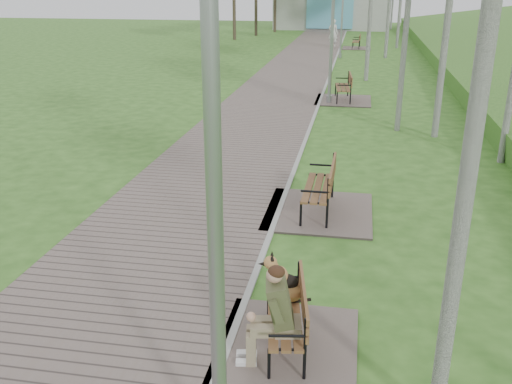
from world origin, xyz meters
The scene contains 11 objects.
walkway centered at (-1.75, 21.50, 0.02)m, with size 3.50×67.00×0.04m, color #72625C.
kerb centered at (0.00, 21.50, 0.03)m, with size 0.10×67.00×0.05m, color #999993.
building_north centered at (-1.50, 50.97, 1.99)m, with size 10.00×5.20×4.00m.
bench_main centered at (0.62, 2.41, 0.41)m, with size 1.69×1.88×1.47m.
bench_second centered at (0.74, 6.84, 0.23)m, with size 2.02×2.25×1.24m.
bench_third centered at (0.81, 17.85, 0.23)m, with size 2.02×2.24×1.24m.
bench_far centered at (1.04, 35.25, 0.21)m, with size 1.81×2.01×1.11m.
lamp_post_near centered at (0.31, 0.63, 2.72)m, with size 0.23×0.23×5.82m.
lamp_post_second centered at (0.34, 17.33, 2.34)m, with size 0.19×0.19×5.00m.
lamp_post_third centered at (0.21, 30.24, 2.10)m, with size 0.17×0.17×4.49m.
pedestrian_near centered at (-0.52, 35.79, 0.91)m, with size 0.66×0.43×1.81m, color silver.
Camera 1 is at (1.38, -3.44, 4.25)m, focal length 40.00 mm.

